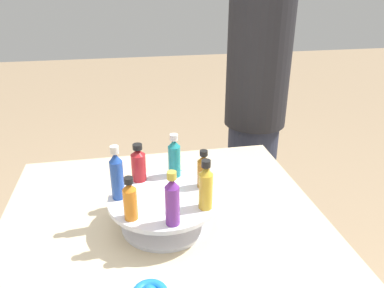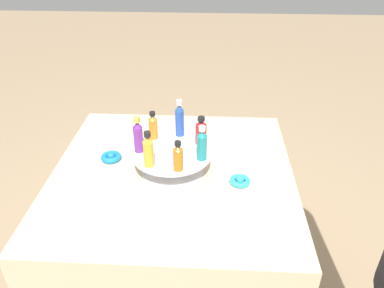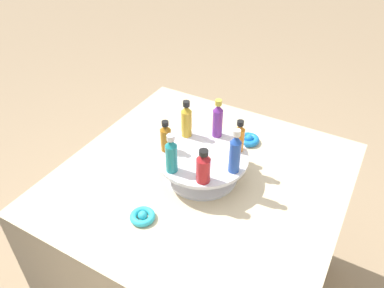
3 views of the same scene
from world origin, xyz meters
TOP-DOWN VIEW (x-y plane):
  - party_table at (0.00, 0.00)m, footprint 0.93×0.93m
  - display_stand at (0.00, 0.00)m, footprint 0.30×0.30m
  - bottle_orange at (-0.08, 0.09)m, footprint 0.03×0.03m
  - bottle_purple at (-0.12, -0.01)m, footprint 0.03×0.03m
  - bottle_gold at (-0.07, -0.10)m, footprint 0.04×0.04m
  - bottle_amber at (0.03, -0.12)m, footprint 0.03×0.03m
  - bottle_teal at (0.11, -0.05)m, footprint 0.04×0.04m
  - bottle_red at (0.11, 0.06)m, footprint 0.04×0.04m
  - bottle_blue at (0.02, 0.12)m, footprint 0.03×0.03m
  - ribbon_bow_blue at (-0.26, 0.06)m, footprint 0.08×0.08m
  - ribbon_bow_teal at (0.26, -0.06)m, footprint 0.08×0.08m

SIDE VIEW (x-z plane):
  - party_table at x=0.00m, z-range 0.00..0.72m
  - ribbon_bow_teal at x=0.26m, z-range 0.72..0.74m
  - ribbon_bow_blue at x=-0.26m, z-range 0.72..0.75m
  - display_stand at x=0.00m, z-range 0.73..0.82m
  - bottle_amber at x=0.03m, z-range 0.81..0.92m
  - bottle_red at x=0.11m, z-range 0.81..0.92m
  - bottle_orange at x=-0.08m, z-range 0.81..0.92m
  - bottle_teal at x=0.11m, z-range 0.81..0.94m
  - bottle_gold at x=-0.07m, z-range 0.81..0.94m
  - bottle_purple at x=-0.12m, z-range 0.81..0.95m
  - bottle_blue at x=0.02m, z-range 0.81..0.96m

